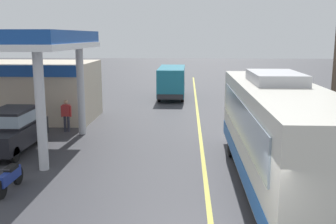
{
  "coord_description": "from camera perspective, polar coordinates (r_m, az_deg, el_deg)",
  "views": [
    {
      "loc": [
        -0.64,
        -6.91,
        4.89
      ],
      "look_at": [
        -1.5,
        10.0,
        1.6
      ],
      "focal_mm": 42.06,
      "sensor_mm": 36.0,
      "label": 1
    }
  ],
  "objects": [
    {
      "name": "ground",
      "position": [
        27.36,
        4.2,
        0.67
      ],
      "size": [
        120.0,
        120.0,
        0.0
      ],
      "primitive_type": "plane",
      "color": "#38383D"
    },
    {
      "name": "lane_divider_stripe",
      "position": [
        22.46,
        4.47,
        -1.6
      ],
      "size": [
        0.16,
        50.0,
        0.01
      ],
      "primitive_type": "cube",
      "color": "#D8CC4C",
      "rests_on": "ground"
    },
    {
      "name": "coach_bus_main",
      "position": [
        13.14,
        15.83,
        -3.4
      ],
      "size": [
        2.6,
        11.04,
        3.69
      ],
      "color": "silver",
      "rests_on": "ground"
    },
    {
      "name": "gas_station_roadside",
      "position": [
        22.6,
        -20.67,
        4.54
      ],
      "size": [
        9.1,
        11.95,
        5.1
      ],
      "color": "#194799",
      "rests_on": "ground"
    },
    {
      "name": "car_at_pump",
      "position": [
        18.11,
        -21.66,
        -2.16
      ],
      "size": [
        1.7,
        4.2,
        1.82
      ],
      "color": "black",
      "rests_on": "ground"
    },
    {
      "name": "minibus_opposing_lane",
      "position": [
        31.33,
        0.56,
        4.73
      ],
      "size": [
        2.04,
        6.13,
        2.44
      ],
      "color": "teal",
      "rests_on": "ground"
    },
    {
      "name": "motorcycle_parked_forecourt",
      "position": [
        13.66,
        -21.93,
        -8.82
      ],
      "size": [
        0.55,
        1.8,
        0.92
      ],
      "color": "black",
      "rests_on": "ground"
    },
    {
      "name": "pedestrian_near_pump",
      "position": [
        20.91,
        -14.53,
        -0.27
      ],
      "size": [
        0.55,
        0.22,
        1.66
      ],
      "color": "#33333F",
      "rests_on": "ground"
    }
  ]
}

